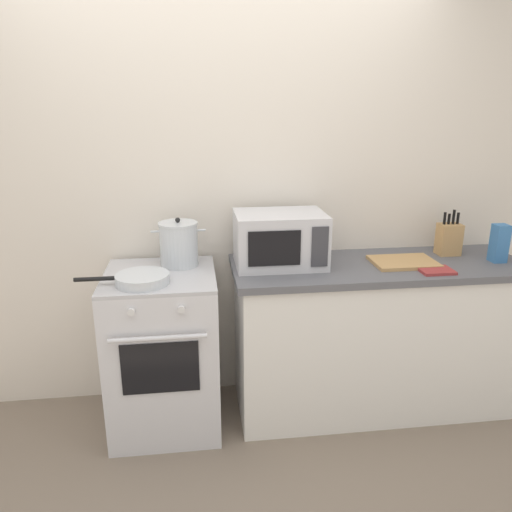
{
  "coord_description": "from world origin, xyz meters",
  "views": [
    {
      "loc": [
        -0.15,
        -1.95,
        1.8
      ],
      "look_at": [
        0.18,
        0.6,
        1.0
      ],
      "focal_mm": 34.47,
      "sensor_mm": 36.0,
      "label": 1
    }
  ],
  "objects": [
    {
      "name": "knife_block",
      "position": [
        1.37,
        0.74,
        1.02
      ],
      "size": [
        0.13,
        0.1,
        0.28
      ],
      "color": "tan",
      "rests_on": "countertop_right"
    },
    {
      "name": "frying_pan",
      "position": [
        -0.43,
        0.46,
        0.95
      ],
      "size": [
        0.47,
        0.27,
        0.05
      ],
      "color": "silver",
      "rests_on": "stove"
    },
    {
      "name": "stock_pot",
      "position": [
        -0.24,
        0.74,
        1.05
      ],
      "size": [
        0.3,
        0.22,
        0.28
      ],
      "color": "silver",
      "rests_on": "stove"
    },
    {
      "name": "stove",
      "position": [
        -0.35,
        0.6,
        0.46
      ],
      "size": [
        0.6,
        0.64,
        0.92
      ],
      "color": "silver",
      "rests_on": "ground_plane"
    },
    {
      "name": "ground_plane",
      "position": [
        0.0,
        0.0,
        0.0
      ],
      "size": [
        10.0,
        10.0,
        0.0
      ],
      "primitive_type": "plane",
      "color": "#7A6B5B"
    },
    {
      "name": "back_wall",
      "position": [
        0.3,
        0.97,
        1.25
      ],
      "size": [
        4.4,
        0.1,
        2.5
      ],
      "primitive_type": "cube",
      "color": "silver",
      "rests_on": "ground_plane"
    },
    {
      "name": "lower_cabinet_right",
      "position": [
        0.9,
        0.62,
        0.44
      ],
      "size": [
        1.64,
        0.56,
        0.88
      ],
      "primitive_type": "cube",
      "color": "white",
      "rests_on": "ground_plane"
    },
    {
      "name": "countertop_right",
      "position": [
        0.9,
        0.62,
        0.9
      ],
      "size": [
        1.7,
        0.6,
        0.04
      ],
      "primitive_type": "cube",
      "color": "#59595E",
      "rests_on": "lower_cabinet_right"
    },
    {
      "name": "oven_mitt",
      "position": [
        1.15,
        0.44,
        0.93
      ],
      "size": [
        0.18,
        0.14,
        0.02
      ],
      "primitive_type": "cube",
      "color": "#993333",
      "rests_on": "countertop_right"
    },
    {
      "name": "pasta_box",
      "position": [
        1.59,
        0.57,
        1.03
      ],
      "size": [
        0.08,
        0.08,
        0.22
      ],
      "primitive_type": "cube",
      "color": "teal",
      "rests_on": "countertop_right"
    },
    {
      "name": "cutting_board",
      "position": [
        1.03,
        0.6,
        0.93
      ],
      "size": [
        0.36,
        0.26,
        0.02
      ],
      "primitive_type": "cube",
      "color": "tan",
      "rests_on": "countertop_right"
    },
    {
      "name": "microwave",
      "position": [
        0.32,
        0.68,
        1.07
      ],
      "size": [
        0.5,
        0.37,
        0.3
      ],
      "color": "silver",
      "rests_on": "countertop_right"
    }
  ]
}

